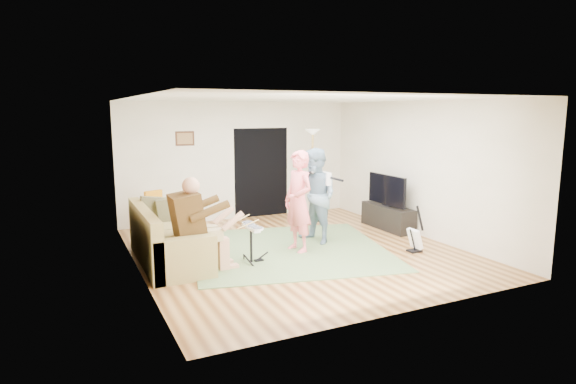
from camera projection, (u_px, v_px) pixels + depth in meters
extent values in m
plane|color=brown|center=(297.00, 251.00, 8.70)|extent=(6.00, 6.00, 0.00)
plane|color=white|center=(297.00, 99.00, 8.25)|extent=(6.00, 6.00, 0.00)
plane|color=brown|center=(133.00, 173.00, 7.45)|extent=(0.00, 2.05, 2.05)
plane|color=black|center=(261.00, 173.00, 11.41)|extent=(2.10, 0.00, 2.10)
cube|color=#3F2314|center=(185.00, 139.00, 10.51)|extent=(0.42, 0.03, 0.32)
cube|color=#5A7547|center=(290.00, 249.00, 8.74)|extent=(4.07, 4.03, 0.02)
cube|color=#9A884D|center=(170.00, 248.00, 8.03)|extent=(0.94, 1.88, 0.46)
cube|color=#9A884D|center=(145.00, 237.00, 7.82)|extent=(0.18, 2.32, 0.94)
cube|color=#9A884D|center=(158.00, 229.00, 8.95)|extent=(0.94, 0.22, 0.66)
cube|color=#9A884D|center=(185.00, 260.00, 7.08)|extent=(0.94, 0.22, 0.66)
cube|color=#4E3416|center=(187.00, 216.00, 7.40)|extent=(0.42, 0.54, 0.69)
sphere|color=tan|center=(191.00, 186.00, 7.36)|extent=(0.27, 0.27, 0.27)
cylinder|color=black|center=(251.00, 245.00, 7.95)|extent=(0.04, 0.04, 0.59)
cube|color=white|center=(251.00, 228.00, 7.90)|extent=(0.11, 0.59, 0.03)
imported|color=#F86C76|center=(298.00, 202.00, 8.53)|extent=(0.55, 0.73, 1.82)
imported|color=#7391A9|center=(316.00, 196.00, 9.08)|extent=(0.86, 1.01, 1.81)
cube|color=black|center=(414.00, 251.00, 8.63)|extent=(0.23, 0.19, 0.03)
cube|color=white|center=(415.00, 239.00, 8.59)|extent=(0.18, 0.27, 0.36)
cylinder|color=black|center=(420.00, 218.00, 8.57)|extent=(0.19, 0.04, 0.47)
cylinder|color=black|center=(312.00, 220.00, 11.07)|extent=(0.37, 0.37, 0.03)
cylinder|color=tan|center=(312.00, 177.00, 10.90)|extent=(0.05, 0.05, 1.98)
cone|color=white|center=(313.00, 132.00, 10.73)|extent=(0.33, 0.33, 0.13)
cube|color=#CFAD86|center=(159.00, 217.00, 9.55)|extent=(0.51, 0.51, 0.04)
cube|color=orange|center=(157.00, 200.00, 9.65)|extent=(0.38, 0.21, 0.39)
cube|color=black|center=(388.00, 217.00, 10.29)|extent=(0.40, 1.40, 0.50)
cube|color=black|center=(387.00, 190.00, 10.17)|extent=(0.06, 1.19, 0.63)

